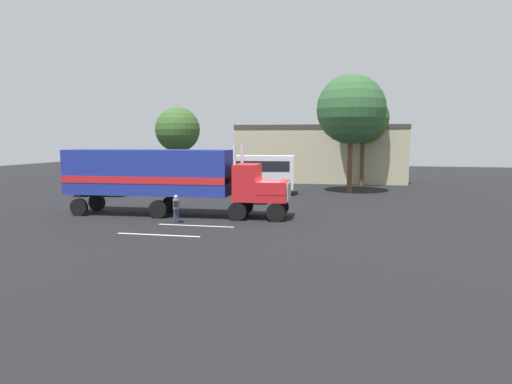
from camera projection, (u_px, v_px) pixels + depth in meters
name	position (u px, v px, depth m)	size (l,w,h in m)	color
ground_plane	(260.00, 218.00, 27.73)	(120.00, 120.00, 0.00)	black
lane_stripe_near	(196.00, 226.00, 25.07)	(4.40, 0.16, 0.01)	silver
lane_stripe_mid	(158.00, 235.00, 22.62)	(4.40, 0.16, 0.01)	silver
semi_truck	(166.00, 176.00, 28.29)	(14.33, 4.01, 4.50)	red
person_bystander	(176.00, 208.00, 25.80)	(0.40, 0.48, 1.63)	#2D3347
parked_bus	(231.00, 171.00, 39.72)	(11.27, 4.39, 3.40)	silver
parked_car	(99.00, 186.00, 38.40)	(4.68, 2.67, 1.57)	#B7B7BC
tree_left	(178.00, 130.00, 49.70)	(4.94, 4.94, 8.37)	brown
tree_center	(351.00, 110.00, 39.73)	(6.12, 6.12, 10.52)	brown
tree_right	(363.00, 118.00, 46.40)	(5.26, 5.26, 9.62)	brown
building_backdrop	(320.00, 152.00, 51.32)	(19.25, 7.68, 6.42)	#B7AD8C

